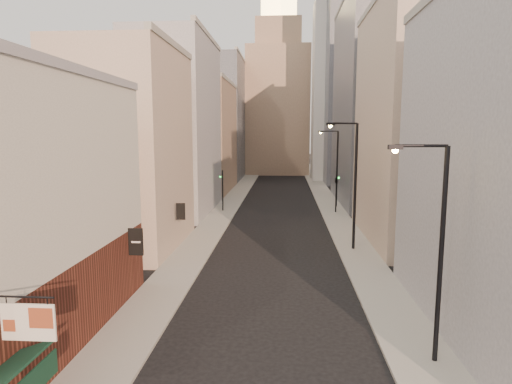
# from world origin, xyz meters

# --- Properties ---
(sidewalk_left) EXTENTS (3.00, 140.00, 0.15)m
(sidewalk_left) POSITION_xyz_m (-6.50, 55.00, 0.07)
(sidewalk_left) COLOR #98968C
(sidewalk_left) RESTS_ON ground
(sidewalk_right) EXTENTS (3.00, 140.00, 0.15)m
(sidewalk_right) POSITION_xyz_m (6.50, 55.00, 0.07)
(sidewalk_right) COLOR #98968C
(sidewalk_right) RESTS_ON ground
(near_building_left) EXTENTS (8.30, 23.04, 12.30)m
(near_building_left) POSITION_xyz_m (-10.99, 9.00, 6.02)
(near_building_left) COLOR brown
(near_building_left) RESTS_ON ground
(left_bldg_beige) EXTENTS (8.00, 12.00, 16.00)m
(left_bldg_beige) POSITION_xyz_m (-12.00, 26.00, 8.00)
(left_bldg_beige) COLOR tan
(left_bldg_beige) RESTS_ON ground
(left_bldg_grey) EXTENTS (8.00, 16.00, 20.00)m
(left_bldg_grey) POSITION_xyz_m (-12.00, 42.00, 10.00)
(left_bldg_grey) COLOR gray
(left_bldg_grey) RESTS_ON ground
(left_bldg_tan) EXTENTS (8.00, 18.00, 17.00)m
(left_bldg_tan) POSITION_xyz_m (-12.00, 60.00, 8.50)
(left_bldg_tan) COLOR #8E725C
(left_bldg_tan) RESTS_ON ground
(left_bldg_wingrid) EXTENTS (8.00, 20.00, 24.00)m
(left_bldg_wingrid) POSITION_xyz_m (-12.00, 80.00, 12.00)
(left_bldg_wingrid) COLOR gray
(left_bldg_wingrid) RESTS_ON ground
(right_bldg_beige) EXTENTS (8.00, 16.00, 20.00)m
(right_bldg_beige) POSITION_xyz_m (12.00, 30.00, 10.00)
(right_bldg_beige) COLOR tan
(right_bldg_beige) RESTS_ON ground
(right_bldg_wingrid) EXTENTS (8.00, 20.00, 26.00)m
(right_bldg_wingrid) POSITION_xyz_m (12.00, 50.00, 13.00)
(right_bldg_wingrid) COLOR gray
(right_bldg_wingrid) RESTS_ON ground
(highrise) EXTENTS (21.00, 23.00, 51.20)m
(highrise) POSITION_xyz_m (18.00, 78.00, 25.66)
(highrise) COLOR gray
(highrise) RESTS_ON ground
(clock_tower) EXTENTS (14.00, 14.00, 44.90)m
(clock_tower) POSITION_xyz_m (-1.00, 92.00, 17.63)
(clock_tower) COLOR #8E725C
(clock_tower) RESTS_ON ground
(white_tower) EXTENTS (8.00, 8.00, 41.50)m
(white_tower) POSITION_xyz_m (10.00, 78.00, 18.61)
(white_tower) COLOR silver
(white_tower) RESTS_ON ground
(streetlamp_near) EXTENTS (2.37, 0.27, 9.02)m
(streetlamp_near) POSITION_xyz_m (6.73, 8.96, 5.15)
(streetlamp_near) COLOR black
(streetlamp_near) RESTS_ON ground
(streetlamp_mid) EXTENTS (2.58, 1.05, 10.21)m
(streetlamp_mid) POSITION_xyz_m (6.04, 25.96, 5.83)
(streetlamp_mid) COLOR black
(streetlamp_mid) RESTS_ON ground
(streetlamp_far) EXTENTS (2.53, 0.26, 9.64)m
(streetlamp_far) POSITION_xyz_m (6.98, 45.94, 5.51)
(streetlamp_far) COLOR black
(streetlamp_far) RESTS_ON ground
(traffic_light_left) EXTENTS (0.55, 0.44, 5.00)m
(traffic_light_left) POSITION_xyz_m (-6.69, 42.11, 3.35)
(traffic_light_left) COLOR black
(traffic_light_left) RESTS_ON ground
(traffic_light_right) EXTENTS (0.66, 0.66, 5.00)m
(traffic_light_right) POSITION_xyz_m (6.71, 41.90, 3.77)
(traffic_light_right) COLOR black
(traffic_light_right) RESTS_ON ground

